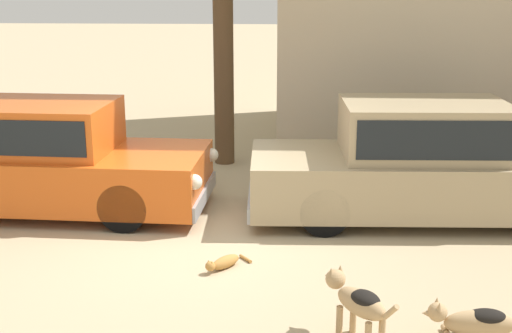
{
  "coord_description": "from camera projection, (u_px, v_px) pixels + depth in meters",
  "views": [
    {
      "loc": [
        1.24,
        -7.83,
        3.13
      ],
      "look_at": [
        0.79,
        0.2,
        0.9
      ],
      "focal_mm": 47.97,
      "sensor_mm": 36.0,
      "label": 1
    }
  ],
  "objects": [
    {
      "name": "ground_plane",
      "position": [
        191.0,
        240.0,
        8.44
      ],
      "size": [
        80.0,
        80.0,
        0.0
      ],
      "primitive_type": "plane",
      "color": "tan"
    },
    {
      "name": "parked_sedan_nearest",
      "position": [
        41.0,
        158.0,
        9.4
      ],
      "size": [
        4.69,
        1.9,
        1.5
      ],
      "rotation": [
        0.0,
        0.0,
        -0.04
      ],
      "color": "#D15619",
      "rests_on": "ground_plane"
    },
    {
      "name": "parked_sedan_second",
      "position": [
        425.0,
        162.0,
        9.09
      ],
      "size": [
        4.83,
        1.85,
        1.57
      ],
      "rotation": [
        0.0,
        0.0,
        0.04
      ],
      "color": "tan",
      "rests_on": "ground_plane"
    },
    {
      "name": "stray_dog_spotted",
      "position": [
        358.0,
        301.0,
        5.99
      ],
      "size": [
        0.63,
        0.77,
        0.61
      ],
      "rotation": [
        0.0,
        0.0,
        2.24
      ],
      "color": "tan",
      "rests_on": "ground_plane"
    },
    {
      "name": "stray_dog_tan",
      "position": [
        475.0,
        321.0,
        6.14
      ],
      "size": [
        1.05,
        0.22,
        0.35
      ],
      "rotation": [
        0.0,
        0.0,
        3.15
      ],
      "color": "tan",
      "rests_on": "ground_plane"
    },
    {
      "name": "stray_cat",
      "position": [
        224.0,
        262.0,
        7.6
      ],
      "size": [
        0.49,
        0.55,
        0.16
      ],
      "rotation": [
        0.0,
        0.0,
        4.01
      ],
      "color": "#B77F3D",
      "rests_on": "ground_plane"
    }
  ]
}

